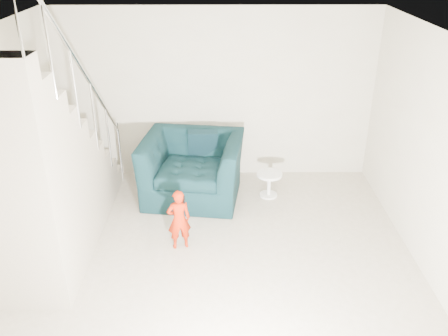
{
  "coord_description": "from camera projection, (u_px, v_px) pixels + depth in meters",
  "views": [
    {
      "loc": [
        0.11,
        -4.38,
        3.61
      ],
      "look_at": [
        0.15,
        1.2,
        0.85
      ],
      "focal_mm": 38.0,
      "sensor_mm": 36.0,
      "label": 1
    }
  ],
  "objects": [
    {
      "name": "throw",
      "position": [
        152.0,
        159.0,
        7.1
      ],
      "size": [
        0.05,
        0.54,
        0.6
      ],
      "primitive_type": "cube",
      "color": "black",
      "rests_on": "armchair"
    },
    {
      "name": "staircase",
      "position": [
        43.0,
        186.0,
        5.59
      ],
      "size": [
        1.02,
        3.03,
        3.62
      ],
      "color": "#ADA089",
      "rests_on": "floor"
    },
    {
      "name": "armchair",
      "position": [
        193.0,
        168.0,
        7.1
      ],
      "size": [
        1.6,
        1.44,
        0.94
      ],
      "primitive_type": "imported",
      "rotation": [
        0.0,
        0.0,
        -0.13
      ],
      "color": "black",
      "rests_on": "floor"
    },
    {
      "name": "floor",
      "position": [
        212.0,
        279.0,
        5.53
      ],
      "size": [
        5.5,
        5.5,
        0.0
      ],
      "primitive_type": "plane",
      "color": "gray",
      "rests_on": "ground"
    },
    {
      "name": "cushion",
      "position": [
        203.0,
        143.0,
        7.3
      ],
      "size": [
        0.45,
        0.22,
        0.45
      ],
      "primitive_type": "cube",
      "rotation": [
        0.21,
        0.0,
        0.0
      ],
      "color": "black",
      "rests_on": "armchair"
    },
    {
      "name": "ceiling",
      "position": [
        209.0,
        45.0,
        4.33
      ],
      "size": [
        5.5,
        5.5,
        0.0
      ],
      "primitive_type": "plane",
      "rotation": [
        3.14,
        0.0,
        0.0
      ],
      "color": "silver",
      "rests_on": "back_wall"
    },
    {
      "name": "phone",
      "position": [
        184.0,
        199.0,
        5.77
      ],
      "size": [
        0.03,
        0.05,
        0.1
      ],
      "primitive_type": "cube",
      "rotation": [
        0.0,
        0.0,
        0.32
      ],
      "color": "black",
      "rests_on": "toddler"
    },
    {
      "name": "back_wall",
      "position": [
        214.0,
        95.0,
        7.4
      ],
      "size": [
        5.0,
        0.0,
        5.0
      ],
      "primitive_type": "plane",
      "rotation": [
        1.57,
        0.0,
        0.0
      ],
      "color": "#AFA48E",
      "rests_on": "floor"
    },
    {
      "name": "toddler",
      "position": [
        179.0,
        219.0,
        5.92
      ],
      "size": [
        0.34,
        0.27,
        0.82
      ],
      "primitive_type": "imported",
      "rotation": [
        0.0,
        0.0,
        3.4
      ],
      "color": "#982204",
      "rests_on": "floor"
    },
    {
      "name": "side_table",
      "position": [
        269.0,
        181.0,
        7.17
      ],
      "size": [
        0.39,
        0.39,
        0.39
      ],
      "color": "white",
      "rests_on": "floor"
    }
  ]
}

